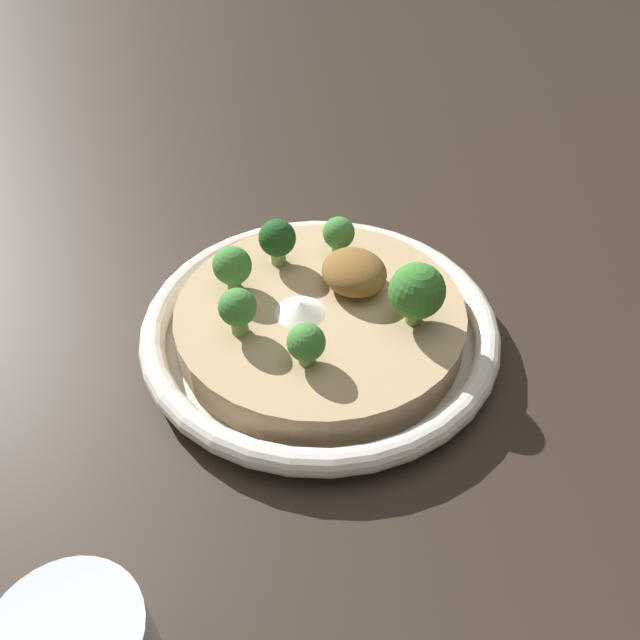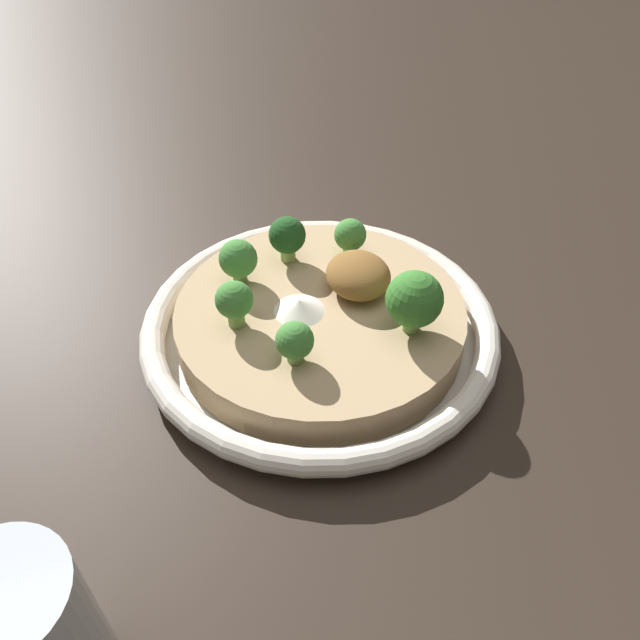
% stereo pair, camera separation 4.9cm
% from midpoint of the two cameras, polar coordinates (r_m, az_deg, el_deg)
% --- Properties ---
extents(ground_plane, '(6.00, 6.00, 0.00)m').
position_cam_midpoint_polar(ground_plane, '(0.50, -2.78, -1.92)').
color(ground_plane, '#2D231C').
extents(risotto_bowl, '(0.28, 0.28, 0.04)m').
position_cam_midpoint_polar(risotto_bowl, '(0.49, -2.84, -0.52)').
color(risotto_bowl, silver).
rests_on(risotto_bowl, ground_plane).
extents(cheese_sprinkle, '(0.04, 0.04, 0.01)m').
position_cam_midpoint_polar(cheese_sprinkle, '(0.47, -4.86, 1.13)').
color(cheese_sprinkle, white).
rests_on(cheese_sprinkle, risotto_bowl).
extents(crispy_onion_garnish, '(0.06, 0.05, 0.03)m').
position_cam_midpoint_polar(crispy_onion_garnish, '(0.49, 0.28, 4.29)').
color(crispy_onion_garnish, brown).
rests_on(crispy_onion_garnish, risotto_bowl).
extents(broccoli_front_left, '(0.04, 0.04, 0.05)m').
position_cam_midpoint_polar(broccoli_front_left, '(0.45, 5.80, 2.46)').
color(broccoli_front_left, '#759E4C').
rests_on(broccoli_front_left, risotto_bowl).
extents(broccoli_front_right, '(0.03, 0.03, 0.03)m').
position_cam_midpoint_polar(broccoli_front_right, '(0.52, -0.97, 7.79)').
color(broccoli_front_right, '#759E4C').
rests_on(broccoli_front_right, risotto_bowl).
extents(broccoli_back, '(0.03, 0.03, 0.04)m').
position_cam_midpoint_polar(broccoli_back, '(0.45, -10.74, 1.07)').
color(broccoli_back, '#759E4C').
rests_on(broccoli_back, risotto_bowl).
extents(broccoli_right, '(0.03, 0.03, 0.04)m').
position_cam_midpoint_polar(broccoli_right, '(0.51, -6.68, 7.22)').
color(broccoli_right, '#84A856').
rests_on(broccoli_right, risotto_bowl).
extents(broccoli_left, '(0.03, 0.03, 0.03)m').
position_cam_midpoint_polar(broccoli_left, '(0.42, -4.57, -2.29)').
color(broccoli_left, '#759E4C').
rests_on(broccoli_left, risotto_bowl).
extents(broccoli_back_right, '(0.03, 0.03, 0.04)m').
position_cam_midpoint_polar(broccoli_back_right, '(0.49, -10.86, 4.71)').
color(broccoli_back_right, '#668E47').
rests_on(broccoli_back_right, risotto_bowl).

